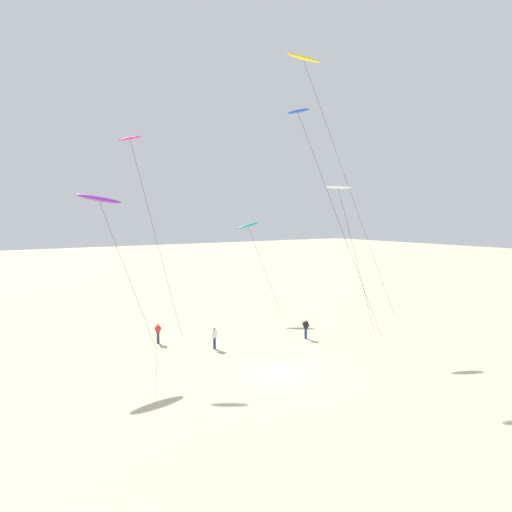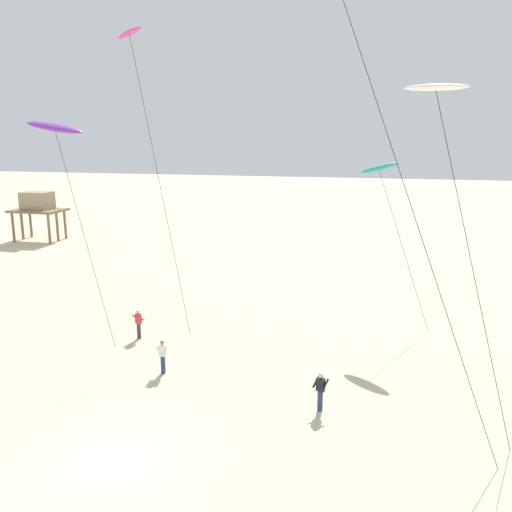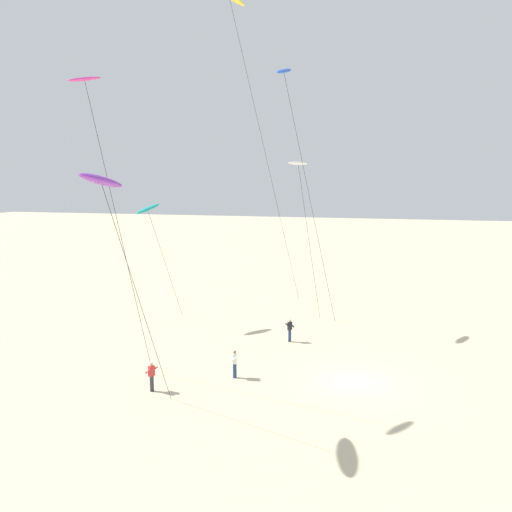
{
  "view_description": "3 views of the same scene",
  "coord_description": "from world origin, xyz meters",
  "px_view_note": "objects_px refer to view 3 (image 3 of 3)",
  "views": [
    {
      "loc": [
        -16.73,
        -22.51,
        10.26
      ],
      "look_at": [
        2.5,
        6.64,
        7.11
      ],
      "focal_mm": 30.63,
      "sensor_mm": 36.0,
      "label": 1
    },
    {
      "loc": [
        8.85,
        -14.78,
        11.18
      ],
      "look_at": [
        2.54,
        10.68,
        5.17
      ],
      "focal_mm": 37.07,
      "sensor_mm": 36.0,
      "label": 2
    },
    {
      "loc": [
        -30.01,
        -2.13,
        11.68
      ],
      "look_at": [
        1.37,
        6.35,
        6.95
      ],
      "focal_mm": 37.51,
      "sensor_mm": 36.0,
      "label": 3
    }
  ],
  "objects_px": {
    "kite_white": "(298,166)",
    "kite_magenta": "(87,90)",
    "kite_blue": "(285,76)",
    "kite_purple": "(102,181)",
    "kite_flyer_middle": "(290,330)",
    "kite_teal": "(148,209)",
    "kite_flyer_furthest": "(235,363)",
    "kite_flyer_nearest": "(152,376)"
  },
  "relations": [
    {
      "from": "kite_white",
      "to": "kite_magenta",
      "type": "bearing_deg",
      "value": 152.77
    },
    {
      "from": "kite_blue",
      "to": "kite_purple",
      "type": "bearing_deg",
      "value": 160.47
    },
    {
      "from": "kite_magenta",
      "to": "kite_flyer_middle",
      "type": "xyz_separation_m",
      "value": [
        11.81,
        -8.21,
        -15.2
      ]
    },
    {
      "from": "kite_teal",
      "to": "kite_magenta",
      "type": "height_order",
      "value": "kite_magenta"
    },
    {
      "from": "kite_purple",
      "to": "kite_flyer_furthest",
      "type": "xyz_separation_m",
      "value": [
        7.43,
        -3.83,
        -10.66
      ]
    },
    {
      "from": "kite_flyer_nearest",
      "to": "kite_white",
      "type": "bearing_deg",
      "value": -20.04
    },
    {
      "from": "kite_teal",
      "to": "kite_flyer_nearest",
      "type": "xyz_separation_m",
      "value": [
        -12.65,
        -6.25,
        -8.37
      ]
    },
    {
      "from": "kite_teal",
      "to": "kite_flyer_middle",
      "type": "distance_m",
      "value": 14.57
    },
    {
      "from": "kite_purple",
      "to": "kite_magenta",
      "type": "bearing_deg",
      "value": 38.14
    },
    {
      "from": "kite_white",
      "to": "kite_flyer_furthest",
      "type": "xyz_separation_m",
      "value": [
        -11.51,
        1.52,
        -11.74
      ]
    },
    {
      "from": "kite_white",
      "to": "kite_flyer_nearest",
      "type": "relative_size",
      "value": 7.78
    },
    {
      "from": "kite_teal",
      "to": "kite_flyer_furthest",
      "type": "height_order",
      "value": "kite_teal"
    },
    {
      "from": "kite_flyer_furthest",
      "to": "kite_blue",
      "type": "bearing_deg",
      "value": -10.69
    },
    {
      "from": "kite_purple",
      "to": "kite_flyer_middle",
      "type": "height_order",
      "value": "kite_purple"
    },
    {
      "from": "kite_purple",
      "to": "kite_magenta",
      "type": "height_order",
      "value": "kite_magenta"
    },
    {
      "from": "kite_magenta",
      "to": "kite_blue",
      "type": "relative_size",
      "value": 0.89
    },
    {
      "from": "kite_magenta",
      "to": "kite_blue",
      "type": "bearing_deg",
      "value": -34.91
    },
    {
      "from": "kite_purple",
      "to": "kite_magenta",
      "type": "relative_size",
      "value": 0.71
    },
    {
      "from": "kite_purple",
      "to": "kite_teal",
      "type": "bearing_deg",
      "value": 20.23
    },
    {
      "from": "kite_flyer_nearest",
      "to": "kite_flyer_middle",
      "type": "distance_m",
      "value": 12.23
    },
    {
      "from": "kite_flyer_nearest",
      "to": "kite_magenta",
      "type": "bearing_deg",
      "value": 108.9
    },
    {
      "from": "kite_purple",
      "to": "kite_flyer_nearest",
      "type": "distance_m",
      "value": 11.49
    },
    {
      "from": "kite_magenta",
      "to": "kite_flyer_middle",
      "type": "relative_size",
      "value": 10.15
    },
    {
      "from": "kite_white",
      "to": "kite_flyer_nearest",
      "type": "height_order",
      "value": "kite_white"
    },
    {
      "from": "kite_flyer_furthest",
      "to": "kite_flyer_nearest",
      "type": "bearing_deg",
      "value": 129.38
    },
    {
      "from": "kite_blue",
      "to": "kite_flyer_middle",
      "type": "xyz_separation_m",
      "value": [
        0.58,
        -0.37,
        -17.52
      ]
    },
    {
      "from": "kite_blue",
      "to": "kite_white",
      "type": "bearing_deg",
      "value": -2.21
    },
    {
      "from": "kite_blue",
      "to": "kite_flyer_furthest",
      "type": "xyz_separation_m",
      "value": [
        -7.18,
        1.36,
        -17.52
      ]
    },
    {
      "from": "kite_purple",
      "to": "kite_white",
      "type": "height_order",
      "value": "kite_white"
    },
    {
      "from": "kite_teal",
      "to": "kite_flyer_furthest",
      "type": "distance_m",
      "value": 16.18
    },
    {
      "from": "kite_white",
      "to": "kite_blue",
      "type": "distance_m",
      "value": 7.22
    },
    {
      "from": "kite_purple",
      "to": "kite_flyer_middle",
      "type": "bearing_deg",
      "value": -20.06
    },
    {
      "from": "kite_teal",
      "to": "kite_purple",
      "type": "bearing_deg",
      "value": -159.77
    },
    {
      "from": "kite_magenta",
      "to": "kite_purple",
      "type": "bearing_deg",
      "value": -141.86
    },
    {
      "from": "kite_purple",
      "to": "kite_flyer_nearest",
      "type": "relative_size",
      "value": 7.25
    },
    {
      "from": "kite_white",
      "to": "kite_flyer_middle",
      "type": "height_order",
      "value": "kite_white"
    },
    {
      "from": "kite_teal",
      "to": "kite_blue",
      "type": "xyz_separation_m",
      "value": [
        -2.33,
        -11.42,
        9.15
      ]
    },
    {
      "from": "kite_flyer_middle",
      "to": "kite_teal",
      "type": "bearing_deg",
      "value": 81.59
    },
    {
      "from": "kite_purple",
      "to": "kite_flyer_furthest",
      "type": "distance_m",
      "value": 13.54
    },
    {
      "from": "kite_magenta",
      "to": "kite_flyer_nearest",
      "type": "bearing_deg",
      "value": -71.1
    },
    {
      "from": "kite_purple",
      "to": "kite_flyer_nearest",
      "type": "height_order",
      "value": "kite_purple"
    },
    {
      "from": "kite_purple",
      "to": "kite_blue",
      "type": "relative_size",
      "value": 0.63
    }
  ]
}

